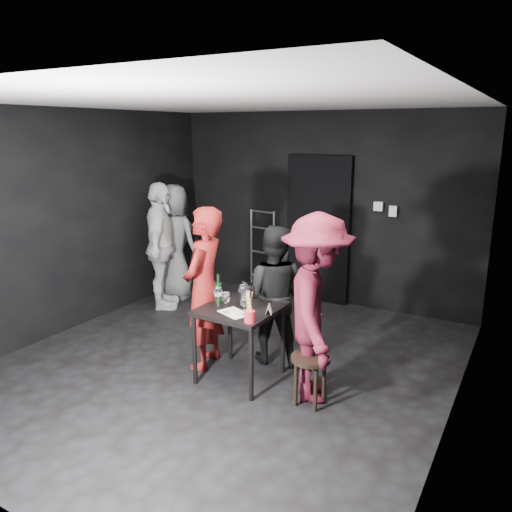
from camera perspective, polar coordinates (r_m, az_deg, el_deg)
The scene contains 26 objects.
floor at distance 5.48m, azimuth -3.45°, elevation -12.21°, with size 4.50×5.00×0.02m, color black.
ceiling at distance 4.92m, azimuth -3.94°, elevation 17.25°, with size 4.50×5.00×0.02m, color silver.
wall_back at distance 7.21m, azimuth 7.39°, elevation 5.42°, with size 4.50×0.04×2.70m, color black.
wall_left at distance 6.53m, azimuth -20.43°, elevation 3.73°, with size 0.04×5.00×2.70m, color black.
wall_right at distance 4.26m, azimuth 22.50°, elevation -1.69°, with size 0.04×5.00×2.70m, color black.
doorway at distance 7.21m, azimuth 7.13°, elevation 3.01°, with size 0.95×0.10×2.10m, color black.
wallbox_upper at distance 6.87m, azimuth 13.83°, elevation 5.54°, with size 0.12×0.06×0.12m, color #B7B7B2.
wallbox_lower at distance 6.83m, azimuth 15.42°, elevation 4.96°, with size 0.10×0.06×0.14m, color #B7B7B2.
hand_truck at distance 7.59m, azimuth 0.55°, elevation -2.70°, with size 0.43×0.36×1.28m.
tasting_table at distance 4.94m, azimuth -1.89°, elevation -7.00°, with size 0.72×0.72×0.75m.
stool at distance 4.62m, azimuth 6.25°, elevation -12.36°, with size 0.36×0.36×0.47m.
server_red at distance 5.15m, azimuth -5.99°, elevation -2.52°, with size 0.70×0.46×1.93m, color maroon.
woman_black at distance 5.30m, azimuth 1.99°, elevation -4.47°, with size 0.72×0.39×1.48m, color black.
man_maroon at distance 4.51m, azimuth 6.97°, elevation -4.30°, with size 1.31×0.61×2.02m, color maroon.
bystander_cream at distance 6.95m, azimuth -10.89°, elevation 2.30°, with size 1.21×0.58×2.07m, color white.
bystander_grey at distance 7.41m, azimuth -9.46°, elevation 2.41°, with size 0.92×0.50×1.89m, color slate.
tasting_mat at distance 4.76m, azimuth -2.50°, elevation -6.51°, with size 0.29×0.19×0.00m, color white.
wine_glass_a at distance 4.92m, azimuth -4.33°, elevation -4.56°, with size 0.08×0.08×0.21m, color white, non-canonical shape.
wine_glass_b at distance 5.03m, azimuth -4.44°, elevation -4.20°, with size 0.08×0.08×0.20m, color white, non-canonical shape.
wine_glass_c at distance 4.96m, azimuth -1.56°, elevation -4.32°, with size 0.08×0.08×0.22m, color white, non-canonical shape.
wine_glass_d at distance 4.74m, azimuth -3.45°, elevation -5.23°, with size 0.08×0.08×0.22m, color white, non-canonical shape.
wine_glass_e at distance 4.67m, azimuth -1.38°, elevation -5.62°, with size 0.08×0.08×0.21m, color white, non-canonical shape.
wine_glass_f at distance 4.82m, azimuth -1.08°, elevation -5.00°, with size 0.08×0.08×0.20m, color white, non-canonical shape.
wine_bottle at distance 4.98m, azimuth -4.32°, elevation -4.19°, with size 0.07×0.07×0.31m.
breadstick_cup at distance 4.49m, azimuth -0.73°, elevation -5.94°, with size 0.10×0.10×0.31m.
reserved_card at distance 4.75m, azimuth 1.34°, elevation -6.05°, with size 0.07×0.11×0.09m, color white, non-canonical shape.
Camera 1 is at (2.72, -4.09, 2.44)m, focal length 35.00 mm.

